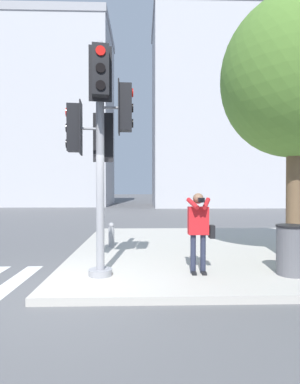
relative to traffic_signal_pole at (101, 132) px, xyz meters
name	(u,v)px	position (x,y,z in m)	size (l,w,h in m)	color
ground_plane	(66,295)	(-0.51, -0.70, -2.94)	(160.00, 160.00, 0.00)	#5B5B5E
sidewalk_corner	(216,249)	(2.99, 2.80, -2.88)	(8.00, 8.00, 0.14)	#BCB7AD
traffic_signal_pole	(101,132)	(0.00, 0.00, 0.00)	(1.31, 1.31, 4.58)	#939399
person_photographer	(199,226)	(1.95, 0.09, -1.84)	(0.58, 0.54, 1.62)	black
street_tree	(294,78)	(4.39, 1.10, 1.50)	(3.42, 3.42, 6.21)	brown
fire_hydrant	(111,235)	(-0.09, 2.87, -2.46)	(0.17, 0.23, 0.71)	#99999E
trash_bin	(291,250)	(3.75, -0.06, -2.31)	(0.56, 0.56, 0.99)	#5B5B60
building_left	(46,116)	(-9.58, 26.87, 6.67)	(14.13, 9.02, 19.19)	#BCBCC1
building_right	(220,112)	(8.88, 24.77, 6.74)	(13.97, 8.52, 19.34)	#BCBCC1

